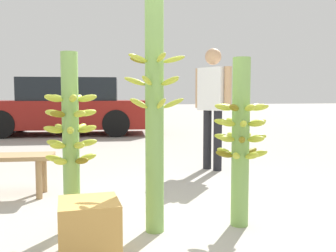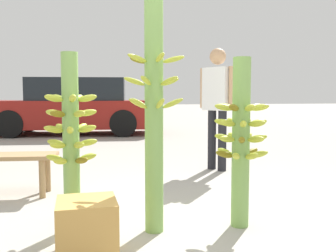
# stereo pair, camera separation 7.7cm
# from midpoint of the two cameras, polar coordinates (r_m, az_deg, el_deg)

# --- Properties ---
(ground_plane) EXTENTS (80.00, 80.00, 0.00)m
(ground_plane) POSITION_cam_midpoint_polar(r_m,az_deg,el_deg) (2.76, -2.90, -16.50)
(ground_plane) COLOR #9E998E
(banana_stalk_left) EXTENTS (0.39, 0.40, 1.31)m
(banana_stalk_left) POSITION_cam_midpoint_polar(r_m,az_deg,el_deg) (2.81, -15.37, -1.90)
(banana_stalk_left) COLOR #7AA851
(banana_stalk_left) RESTS_ON ground_plane
(banana_stalk_center) EXTENTS (0.44, 0.45, 1.70)m
(banana_stalk_center) POSITION_cam_midpoint_polar(r_m,az_deg,el_deg) (2.69, -2.90, 1.98)
(banana_stalk_center) COLOR #7AA851
(banana_stalk_center) RESTS_ON ground_plane
(banana_stalk_right) EXTENTS (0.41, 0.41, 1.28)m
(banana_stalk_right) POSITION_cam_midpoint_polar(r_m,az_deg,el_deg) (2.88, 10.24, -2.00)
(banana_stalk_right) COLOR #7AA851
(banana_stalk_right) RESTS_ON ground_plane
(vendor_person) EXTENTS (0.36, 0.57, 1.62)m
(vendor_person) POSITION_cam_midpoint_polar(r_m,az_deg,el_deg) (5.03, 6.41, 4.32)
(vendor_person) COLOR black
(vendor_person) RESTS_ON ground_plane
(parked_car) EXTENTS (4.52, 2.41, 1.44)m
(parked_car) POSITION_cam_midpoint_polar(r_m,az_deg,el_deg) (10.05, -15.44, 2.74)
(parked_car) COLOR maroon
(parked_car) RESTS_ON ground_plane
(produce_crate) EXTENTS (0.36, 0.36, 0.36)m
(produce_crate) POSITION_cam_midpoint_polar(r_m,az_deg,el_deg) (2.43, -12.86, -15.13)
(produce_crate) COLOR #C69347
(produce_crate) RESTS_ON ground_plane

